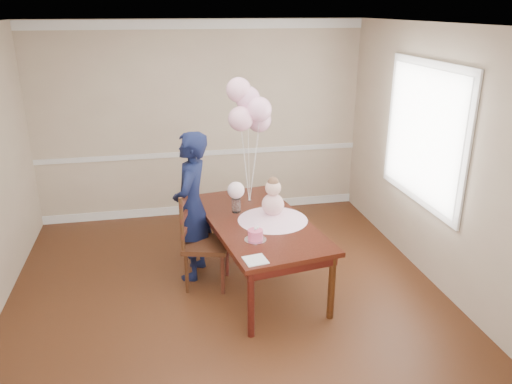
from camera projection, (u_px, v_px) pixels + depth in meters
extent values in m
cube|color=#32180C|center=(230.00, 305.00, 5.06)|extent=(4.50, 5.00, 0.00)
cube|color=white|center=(224.00, 25.00, 4.12)|extent=(4.50, 5.00, 0.02)
cube|color=tan|center=(201.00, 122.00, 6.89)|extent=(4.50, 0.02, 2.70)
cube|color=tan|center=(307.00, 353.00, 2.30)|extent=(4.50, 0.02, 2.70)
cube|color=tan|center=(449.00, 165.00, 5.01)|extent=(0.02, 5.00, 2.70)
cube|color=silver|center=(202.00, 153.00, 7.04)|extent=(4.50, 0.02, 0.07)
cube|color=silver|center=(197.00, 24.00, 6.43)|extent=(4.50, 0.02, 0.12)
cube|color=white|center=(205.00, 208.00, 7.33)|extent=(4.50, 0.02, 0.12)
cube|color=white|center=(424.00, 134.00, 5.40)|extent=(0.02, 1.66, 1.56)
cube|color=white|center=(423.00, 134.00, 5.39)|extent=(0.01, 1.50, 1.40)
cube|color=black|center=(258.00, 222.00, 5.27)|extent=(1.27, 2.08, 0.05)
cube|color=black|center=(258.00, 228.00, 5.30)|extent=(1.16, 1.97, 0.10)
cylinder|color=black|center=(251.00, 304.00, 4.48)|extent=(0.08, 0.08, 0.68)
cylinder|color=black|center=(332.00, 287.00, 4.75)|extent=(0.08, 0.08, 0.68)
cylinder|color=black|center=(200.00, 226.00, 6.05)|extent=(0.08, 0.08, 0.68)
cylinder|color=black|center=(263.00, 217.00, 6.32)|extent=(0.08, 0.08, 0.68)
cone|color=#F4B4D1|center=(273.00, 216.00, 5.25)|extent=(0.85, 0.85, 0.10)
sphere|color=pink|center=(273.00, 204.00, 5.21)|extent=(0.23, 0.23, 0.23)
sphere|color=beige|center=(273.00, 188.00, 5.14)|extent=(0.17, 0.17, 0.17)
sphere|color=brown|center=(273.00, 182.00, 5.12)|extent=(0.12, 0.12, 0.12)
cylinder|color=#BAB9BE|center=(255.00, 240.00, 4.81)|extent=(0.25, 0.25, 0.01)
cylinder|color=#D7446E|center=(255.00, 235.00, 4.79)|extent=(0.17, 0.17, 0.10)
sphere|color=silver|center=(255.00, 229.00, 4.77)|extent=(0.03, 0.03, 0.03)
sphere|color=silver|center=(258.00, 227.00, 4.80)|extent=(0.03, 0.03, 0.03)
cylinder|color=silver|center=(236.00, 205.00, 5.44)|extent=(0.11, 0.11, 0.16)
sphere|color=#FFD5D9|center=(236.00, 190.00, 5.38)|extent=(0.19, 0.19, 0.19)
cube|color=silver|center=(255.00, 260.00, 4.42)|extent=(0.22, 0.22, 0.01)
cylinder|color=silver|center=(250.00, 201.00, 5.76)|extent=(0.04, 0.04, 0.02)
sphere|color=#F3ACC3|center=(241.00, 119.00, 5.39)|extent=(0.27, 0.27, 0.27)
sphere|color=#FFB4D7|center=(259.00, 109.00, 5.38)|extent=(0.27, 0.27, 0.27)
sphere|color=#E3A0C1|center=(248.00, 99.00, 5.45)|extent=(0.27, 0.27, 0.27)
sphere|color=#F5ADC7|center=(239.00, 90.00, 5.40)|extent=(0.27, 0.27, 0.27)
sphere|color=#DC9CB4|center=(259.00, 120.00, 5.56)|extent=(0.27, 0.27, 0.27)
cylinder|color=white|center=(245.00, 167.00, 5.60)|extent=(0.09, 0.02, 0.81)
cylinder|color=silver|center=(254.00, 163.00, 5.59)|extent=(0.11, 0.04, 0.91)
cylinder|color=white|center=(249.00, 157.00, 5.63)|extent=(0.01, 0.09, 1.01)
cylinder|color=silver|center=(244.00, 153.00, 5.60)|extent=(0.10, 0.09, 1.10)
cylinder|color=white|center=(254.00, 167.00, 5.68)|extent=(0.13, 0.09, 0.76)
cube|color=black|center=(207.00, 244.00, 5.29)|extent=(0.57, 0.57, 0.05)
cylinder|color=black|center=(187.00, 273.00, 5.22)|extent=(0.05, 0.05, 0.45)
cylinder|color=#39170F|center=(223.00, 274.00, 5.19)|extent=(0.05, 0.05, 0.45)
cylinder|color=#3C1610|center=(193.00, 256.00, 5.57)|extent=(0.05, 0.05, 0.45)
cylinder|color=#3C1410|center=(227.00, 257.00, 5.55)|extent=(0.05, 0.05, 0.45)
cylinder|color=#341C0E|center=(182.00, 225.00, 5.02)|extent=(0.05, 0.05, 0.59)
cylinder|color=#38150F|center=(189.00, 211.00, 5.38)|extent=(0.05, 0.05, 0.59)
cube|color=#3B1810|center=(186.00, 229.00, 5.24)|extent=(0.14, 0.41, 0.05)
cube|color=#3B1710|center=(185.00, 214.00, 5.19)|extent=(0.14, 0.41, 0.05)
cube|color=#35160E|center=(185.00, 199.00, 5.13)|extent=(0.14, 0.41, 0.05)
imported|color=black|center=(192.00, 206.00, 5.38)|extent=(0.57, 0.70, 1.65)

